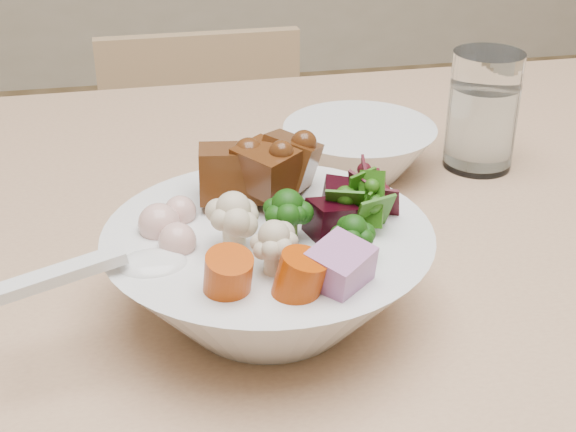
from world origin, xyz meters
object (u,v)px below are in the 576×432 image
(food_bowl, at_px, (271,265))
(dining_table, at_px, (516,318))
(water_glass, at_px, (482,115))
(side_bowl, at_px, (359,150))
(chair_far, at_px, (214,233))

(food_bowl, bearing_deg, dining_table, 13.72)
(food_bowl, distance_m, water_glass, 0.34)
(water_glass, bearing_deg, side_bowl, 177.55)
(dining_table, height_order, side_bowl, side_bowl)
(dining_table, height_order, chair_far, dining_table)
(food_bowl, height_order, side_bowl, food_bowl)
(dining_table, bearing_deg, chair_far, 105.61)
(dining_table, xyz_separation_m, food_bowl, (-0.24, -0.06, 0.12))
(dining_table, distance_m, side_bowl, 0.22)
(side_bowl, bearing_deg, chair_far, 100.14)
(chair_far, xyz_separation_m, water_glass, (0.23, -0.56, 0.42))
(dining_table, xyz_separation_m, side_bowl, (-0.11, 0.16, 0.11))
(side_bowl, bearing_deg, dining_table, -56.77)
(food_bowl, distance_m, side_bowl, 0.26)
(dining_table, distance_m, food_bowl, 0.28)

